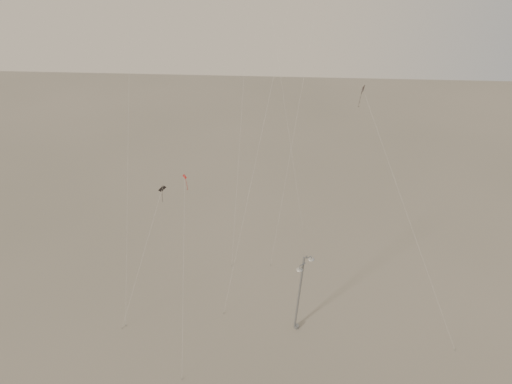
{
  "coord_description": "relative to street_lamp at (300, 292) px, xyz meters",
  "views": [
    {
      "loc": [
        -0.3,
        -21.21,
        28.67
      ],
      "look_at": [
        -2.16,
        5.0,
        12.25
      ],
      "focal_mm": 28.0,
      "sensor_mm": 36.0,
      "label": 1
    }
  ],
  "objects": [
    {
      "name": "kite_1",
      "position": [
        -2.79,
        9.45,
        15.08
      ],
      "size": [
        5.51,
        11.78,
        27.09
      ],
      "rotation": [
        0.0,
        0.0,
        -0.7
      ],
      "color": "black",
      "rests_on": "ground"
    },
    {
      "name": "kite_6",
      "position": [
        -12.15,
        2.2,
        5.21
      ],
      "size": [
        4.29,
        4.43,
        12.35
      ],
      "rotation": [
        0.0,
        0.0,
        1.01
      ],
      "color": "black",
      "rests_on": "ground"
    },
    {
      "name": "ground",
      "position": [
        -1.66,
        -2.37,
        -4.41
      ],
      "size": [
        160.0,
        160.0,
        0.0
      ],
      "primitive_type": "plane",
      "color": "gray",
      "rests_on": "ground"
    },
    {
      "name": "kite_4",
      "position": [
        6.46,
        7.26,
        9.81
      ],
      "size": [
        8.65,
        11.52,
        18.71
      ],
      "rotation": [
        0.0,
        0.0,
        1.88
      ],
      "color": "black",
      "rests_on": "ground"
    },
    {
      "name": "kite_7",
      "position": [
        -5.38,
        15.29,
        19.6
      ],
      "size": [
        2.2,
        9.81,
        30.01
      ],
      "rotation": [
        0.0,
        0.0,
        0.59
      ],
      "color": "maroon",
      "rests_on": "ground"
    },
    {
      "name": "kite_3",
      "position": [
        -9.36,
        0.99,
        5.32
      ],
      "size": [
        0.75,
        8.97,
        13.39
      ],
      "rotation": [
        0.0,
        0.0,
        -0.49
      ],
      "color": "maroon",
      "rests_on": "ground"
    },
    {
      "name": "street_lamp",
      "position": [
        0.0,
        0.0,
        0.0
      ],
      "size": [
        1.4,
        1.17,
        8.26
      ],
      "color": "gray",
      "rests_on": "ground"
    }
  ]
}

